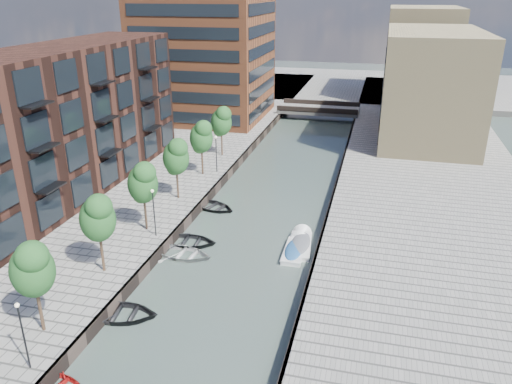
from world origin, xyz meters
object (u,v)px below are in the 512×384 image
at_px(tree_4, 176,156).
at_px(sloop_3, 184,256).
at_px(tree_5, 201,136).
at_px(sloop_1, 188,244).
at_px(bridge, 319,109).
at_px(sloop_4, 213,209).
at_px(tree_1, 32,267).
at_px(motorboat_4, 301,243).
at_px(sloop_0, 121,317).
at_px(motorboat_3, 295,249).
at_px(tree_6, 221,121).
at_px(tree_3, 143,181).
at_px(tree_2, 97,217).
at_px(car, 390,127).

bearing_deg(tree_4, sloop_3, -65.60).
distance_m(tree_5, sloop_1, 15.46).
distance_m(bridge, sloop_1, 47.31).
bearing_deg(bridge, sloop_1, -95.84).
bearing_deg(sloop_4, sloop_1, -159.38).
xyz_separation_m(bridge, tree_1, (-8.50, -61.00, 3.92)).
bearing_deg(bridge, sloop_3, -95.11).
distance_m(sloop_4, motorboat_4, 10.94).
height_order(sloop_0, motorboat_3, motorboat_3).
xyz_separation_m(tree_1, tree_5, (0.00, 28.00, 0.00)).
relative_size(tree_5, motorboat_3, 1.28).
height_order(tree_6, motorboat_4, tree_6).
distance_m(tree_5, sloop_4, 9.11).
bearing_deg(sloop_3, tree_4, 29.14).
distance_m(tree_3, tree_5, 14.00).
height_order(tree_1, motorboat_3, tree_1).
bearing_deg(sloop_0, sloop_1, -11.28).
bearing_deg(tree_4, tree_6, 90.00).
distance_m(sloop_1, sloop_4, 7.47).
bearing_deg(motorboat_3, tree_1, -130.13).
xyz_separation_m(tree_2, sloop_1, (3.69, 6.96, -5.31)).
height_order(tree_4, motorboat_4, tree_4).
distance_m(tree_1, sloop_0, 7.04).
bearing_deg(car, sloop_3, -96.70).
bearing_deg(car, bridge, 155.34).
height_order(sloop_0, sloop_1, sloop_0).
height_order(sloop_0, sloop_3, sloop_0).
bearing_deg(tree_6, sloop_1, -80.05).
bearing_deg(sloop_4, sloop_3, -157.30).
height_order(sloop_3, motorboat_4, motorboat_4).
bearing_deg(motorboat_4, tree_2, -144.96).
distance_m(sloop_3, sloop_4, 9.53).
distance_m(sloop_0, motorboat_3, 15.02).
relative_size(tree_3, tree_4, 1.00).
relative_size(sloop_1, car, 1.43).
distance_m(tree_5, sloop_3, 17.42).
height_order(tree_2, tree_4, same).
xyz_separation_m(tree_4, car, (20.01, 30.37, -3.72)).
height_order(tree_6, motorboat_3, tree_6).
bearing_deg(motorboat_4, sloop_3, -154.83).
distance_m(tree_2, sloop_1, 9.50).
relative_size(bridge, sloop_3, 2.73).
distance_m(tree_4, sloop_4, 6.32).
distance_m(sloop_4, car, 34.29).
xyz_separation_m(tree_2, tree_6, (0.00, 28.00, 0.00)).
height_order(tree_1, motorboat_4, tree_1).
height_order(bridge, tree_1, tree_1).
xyz_separation_m(tree_4, sloop_4, (3.40, 0.42, -5.31)).
xyz_separation_m(tree_5, motorboat_4, (12.93, -11.93, -5.11)).
height_order(tree_2, motorboat_3, tree_2).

